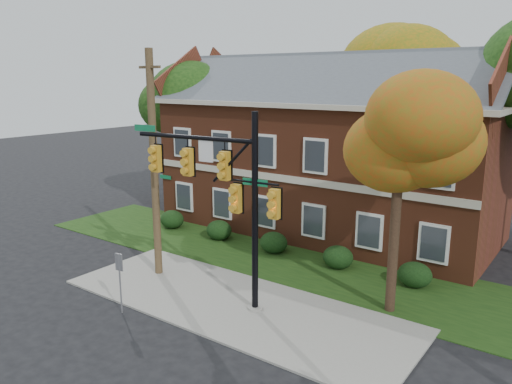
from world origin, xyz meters
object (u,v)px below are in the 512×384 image
Objects in this scene: hedge_center at (274,243)px; hedge_right at (338,257)px; apartment_building at (327,141)px; traffic_signal at (224,187)px; tree_left_rear at (185,106)px; hedge_left at (219,230)px; hedge_far_right at (415,275)px; sign_post at (120,273)px; hedge_far_left at (172,219)px; tree_near_right at (406,131)px; tree_far_rear at (405,71)px; utility_pole at (154,165)px.

hedge_center is 3.50m from hedge_right.
apartment_building reaches higher than traffic_signal.
tree_left_rear is at bearing 156.96° from hedge_center.
hedge_left and hedge_center have the same top height.
apartment_building is at bearing 93.09° from traffic_signal.
hedge_center is at bearing 180.00° from hedge_far_right.
hedge_center is 0.61× the size of sign_post.
hedge_right is 15.17m from tree_left_rear.
tree_left_rear reaches higher than hedge_far_right.
hedge_far_left is at bearing 180.00° from hedge_far_right.
traffic_signal is at bearing -107.95° from hedge_right.
tree_left_rear reaches higher than hedge_center.
hedge_far_left is at bearing 180.00° from hedge_center.
traffic_signal is (11.37, -9.87, -2.14)m from tree_left_rear.
hedge_center is at bearing 100.58° from traffic_signal.
apartment_building reaches higher than hedge_left.
hedge_far_left is 0.16× the size of tree_near_right.
hedge_far_right is at bearing 0.00° from hedge_left.
tree_left_rear is 0.77× the size of tree_far_rear.
traffic_signal is at bearing -81.50° from apartment_building.
hedge_far_left is 1.00× the size of hedge_far_right.
traffic_signal reaches higher than hedge_left.
hedge_far_left is 0.19× the size of traffic_signal.
hedge_left is at bearing 180.00° from hedge_right.
sign_post reaches higher than hedge_far_left.
utility_pole is at bearing 167.89° from traffic_signal.
apartment_building is 13.43× the size of hedge_far_right.
hedge_center is 0.12× the size of tree_far_rear.
hedge_left is 9.05m from sign_post.
hedge_left is at bearing 0.00° from hedge_far_left.
hedge_center is 15.57m from tree_far_rear.
hedge_far_left is 7.00m from hedge_center.
sign_post is at bearing -54.76° from hedge_far_left.
hedge_left is 6.87m from utility_pole.
hedge_center is at bearing -23.04° from tree_left_rear.
apartment_building is at bearing 131.77° from tree_near_right.
apartment_building is 11.12m from traffic_signal.
tree_near_right is (7.22, -2.83, 6.14)m from hedge_center.
tree_far_rear reaches higher than sign_post.
apartment_building reaches higher than tree_left_rear.
sign_post reaches higher than hedge_far_right.
tree_far_rear is at bearing 57.50° from hedge_far_left.
hedge_far_left is 10.60m from sign_post.
hedge_far_left is 0.12× the size of tree_far_rear.
hedge_center is 0.16× the size of tree_left_rear.
hedge_center is 8.72m from sign_post.
apartment_building is at bearing 36.89° from hedge_far_left.
apartment_building is 2.57× the size of traffic_signal.
hedge_right is at bearing -56.33° from apartment_building.
apartment_building reaches higher than utility_pole.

